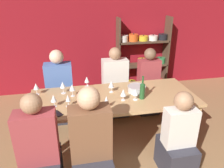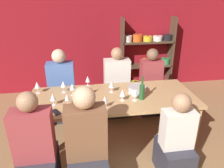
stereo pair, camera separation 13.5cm
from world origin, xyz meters
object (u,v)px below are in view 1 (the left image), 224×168
object	(u,v)px
wine_bottle_green	(142,90)
person_near_c	(41,162)
wine_glass_empty_a	(136,92)
dining_table	(113,102)
cell_phone	(58,114)
person_far_c	(60,94)
wine_glass_white_b	(106,100)
wine_glass_white_d	(36,87)
wine_glass_red_d	(111,85)
wine_glass_red_c	(87,80)
wine_glass_empty_d	(123,93)
person_far_a	(148,88)
person_near_a	(91,154)
wine_glass_white_a	(72,88)
person_near_b	(177,144)
wine_glass_empty_c	(88,87)
wine_glass_red_b	(54,99)
wine_glass_red_a	(83,93)
person_far_b	(115,90)
wine_glass_empty_b	(63,85)
mixing_bowl	(137,89)
shelf_unit	(143,60)
wine_glass_white_c	(68,98)

from	to	relation	value
wine_bottle_green	person_near_c	xyz separation A→B (m)	(-1.32, -0.67, -0.40)
wine_glass_empty_a	person_near_c	bearing A→B (deg)	-151.68
dining_table	person_near_c	world-z (taller)	person_near_c
cell_phone	person_far_c	bearing A→B (deg)	90.35
wine_glass_white_b	wine_glass_white_d	xyz separation A→B (m)	(-0.91, 0.57, 0.01)
wine_glass_red_d	person_near_c	world-z (taller)	person_near_c
wine_glass_red_c	wine_glass_empty_d	distance (m)	0.70
person_far_a	wine_glass_empty_a	bearing A→B (deg)	59.65
wine_bottle_green	person_near_a	size ratio (longest dim) A/B	0.26
wine_glass_white_a	person_near_b	bearing A→B (deg)	-37.20
wine_glass_white_b	wine_glass_white_d	world-z (taller)	wine_glass_white_d
wine_bottle_green	person_near_c	world-z (taller)	person_near_c
wine_glass_white_a	person_near_c	size ratio (longest dim) A/B	0.14
wine_glass_empty_a	wine_glass_empty_d	xyz separation A→B (m)	(-0.16, 0.02, -0.00)
wine_glass_empty_c	cell_phone	bearing A→B (deg)	-134.00
wine_glass_red_b	wine_glass_red_d	world-z (taller)	wine_glass_red_d
wine_glass_red_a	person_near_c	xyz separation A→B (m)	(-0.52, -0.75, -0.39)
wine_glass_empty_c	person_near_a	world-z (taller)	person_near_a
wine_glass_red_c	wine_glass_red_d	distance (m)	0.42
person_far_b	person_near_c	bearing A→B (deg)	55.08
wine_glass_empty_d	person_far_c	bearing A→B (deg)	133.03
wine_glass_red_b	cell_phone	xyz separation A→B (m)	(0.04, -0.20, -0.11)
wine_bottle_green	wine_glass_white_a	bearing A→B (deg)	164.05
wine_glass_red_a	wine_glass_empty_c	world-z (taller)	wine_glass_red_a
wine_glass_empty_b	wine_glass_white_a	bearing A→B (deg)	-42.78
wine_glass_red_b	wine_glass_white_a	bearing A→B (deg)	46.50
dining_table	wine_glass_red_a	size ratio (longest dim) A/B	13.10
dining_table	mixing_bowl	bearing A→B (deg)	13.08
wine_glass_empty_d	wine_glass_red_b	bearing A→B (deg)	179.69
cell_phone	person_near_c	xyz separation A→B (m)	(-0.18, -0.49, -0.28)
cell_phone	person_near_b	xyz separation A→B (m)	(1.39, -0.45, -0.32)
wine_glass_empty_d	person_far_b	xyz separation A→B (m)	(0.09, 0.96, -0.40)
person_near_a	person_far_c	distance (m)	1.66
wine_glass_red_b	wine_glass_empty_c	xyz separation A→B (m)	(0.46, 0.24, 0.01)
wine_glass_red_a	wine_glass_red_d	size ratio (longest dim) A/B	1.05
person_far_c	wine_glass_red_b	bearing A→B (deg)	87.78
shelf_unit	wine_glass_red_c	xyz separation A→B (m)	(-1.37, -1.36, 0.18)
wine_glass_red_d	cell_phone	bearing A→B (deg)	-148.01
wine_glass_red_c	wine_glass_white_a	distance (m)	0.37
wine_glass_red_a	wine_glass_empty_c	size ratio (longest dim) A/B	1.01
wine_glass_empty_c	wine_glass_red_d	world-z (taller)	wine_glass_empty_c
wine_glass_red_a	person_near_c	bearing A→B (deg)	-124.74
dining_table	person_near_a	world-z (taller)	person_near_a
wine_bottle_green	wine_glass_white_b	xyz separation A→B (m)	(-0.52, -0.15, -0.02)
person_near_a	person_near_c	world-z (taller)	person_near_a
wine_glass_red_a	wine_glass_red_c	distance (m)	0.49
wine_glass_white_c	wine_glass_white_b	bearing A→B (deg)	-16.10
wine_glass_red_a	person_near_b	xyz separation A→B (m)	(1.05, -0.71, -0.44)
person_far_a	wine_glass_red_c	bearing A→B (deg)	16.59
dining_table	wine_glass_empty_c	size ratio (longest dim) A/B	13.19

